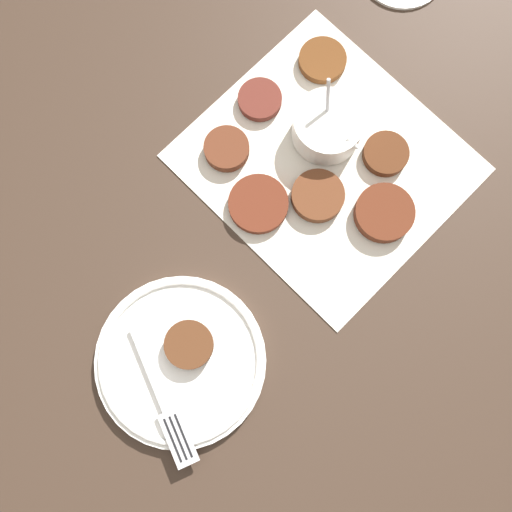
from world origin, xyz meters
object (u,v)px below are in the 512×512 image
at_px(sauce_bowl, 328,128).
at_px(serving_plate, 181,361).
at_px(fritter_on_plate, 189,345).
at_px(fork, 167,410).

bearing_deg(sauce_bowl, serving_plate, -77.48).
height_order(fritter_on_plate, fork, fritter_on_plate).
distance_m(serving_plate, fritter_on_plate, 0.03).
bearing_deg(serving_plate, fork, -58.58).
distance_m(serving_plate, fork, 0.06).
height_order(sauce_bowl, serving_plate, sauce_bowl).
distance_m(sauce_bowl, fritter_on_plate, 0.35).
relative_size(sauce_bowl, serving_plate, 0.47).
xyz_separation_m(sauce_bowl, fork, (0.11, -0.41, -0.00)).
relative_size(sauce_bowl, fritter_on_plate, 1.66).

